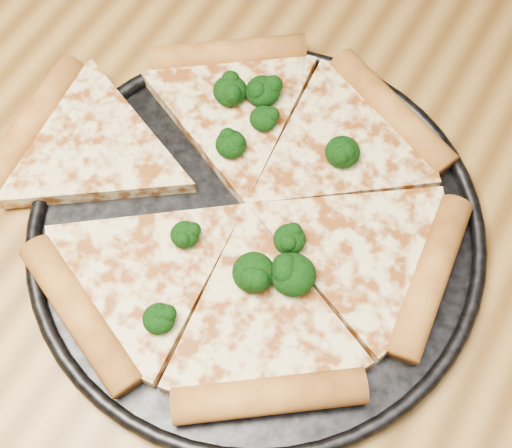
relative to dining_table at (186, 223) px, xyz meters
The scene contains 5 objects.
ground 0.66m from the dining_table, ahead, with size 4.00×4.00×0.00m, color brown.
dining_table is the anchor object (origin of this frame).
pizza_pan 0.13m from the dining_table, ahead, with size 0.38×0.38×0.02m.
pizza 0.13m from the dining_table, ahead, with size 0.41×0.38×0.03m.
broccoli_florets 0.15m from the dining_table, ahead, with size 0.17×0.25×0.03m.
Camera 1 is at (0.22, -0.24, 1.31)m, focal length 51.57 mm.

